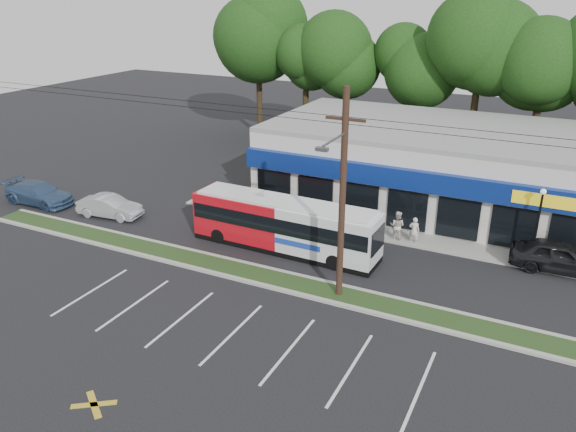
# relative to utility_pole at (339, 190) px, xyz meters

# --- Properties ---
(ground) EXTENTS (120.00, 120.00, 0.00)m
(ground) POSITION_rel_utility_pole_xyz_m (-2.83, -0.93, -5.41)
(ground) COLOR black
(ground) RESTS_ON ground
(grass_strip) EXTENTS (40.00, 1.60, 0.12)m
(grass_strip) POSITION_rel_utility_pole_xyz_m (-2.83, 0.07, -5.35)
(grass_strip) COLOR #1E3214
(grass_strip) RESTS_ON ground
(curb_south) EXTENTS (40.00, 0.25, 0.14)m
(curb_south) POSITION_rel_utility_pole_xyz_m (-2.83, -0.78, -5.34)
(curb_south) COLOR #9E9E93
(curb_south) RESTS_ON ground
(curb_north) EXTENTS (40.00, 0.25, 0.14)m
(curb_north) POSITION_rel_utility_pole_xyz_m (-2.83, 0.92, -5.34)
(curb_north) COLOR #9E9E93
(curb_north) RESTS_ON ground
(sidewalk) EXTENTS (32.00, 2.20, 0.10)m
(sidewalk) POSITION_rel_utility_pole_xyz_m (2.17, 8.07, -5.36)
(sidewalk) COLOR #9E9E93
(sidewalk) RESTS_ON ground
(strip_mall) EXTENTS (25.00, 12.55, 5.30)m
(strip_mall) POSITION_rel_utility_pole_xyz_m (2.67, 14.99, -2.76)
(strip_mall) COLOR beige
(strip_mall) RESTS_ON ground
(utility_pole) EXTENTS (50.00, 2.77, 10.00)m
(utility_pole) POSITION_rel_utility_pole_xyz_m (0.00, 0.00, 0.00)
(utility_pole) COLOR black
(utility_pole) RESTS_ON ground
(lamp_post) EXTENTS (0.30, 0.30, 4.25)m
(lamp_post) POSITION_rel_utility_pole_xyz_m (8.17, 7.87, -2.74)
(lamp_post) COLOR black
(lamp_post) RESTS_ON ground
(tree_line) EXTENTS (46.76, 6.76, 11.83)m
(tree_line) POSITION_rel_utility_pole_xyz_m (1.17, 25.07, 3.00)
(tree_line) COLOR black
(tree_line) RESTS_ON ground
(metrobus) EXTENTS (10.96, 2.54, 2.94)m
(metrobus) POSITION_rel_utility_pole_xyz_m (-4.51, 3.57, -3.86)
(metrobus) COLOR #B50D18
(metrobus) RESTS_ON ground
(car_dark) EXTENTS (4.98, 2.21, 1.67)m
(car_dark) POSITION_rel_utility_pole_xyz_m (9.51, 7.57, -4.58)
(car_dark) COLOR black
(car_dark) RESTS_ON ground
(car_silver) EXTENTS (4.40, 2.02, 1.40)m
(car_silver) POSITION_rel_utility_pole_xyz_m (-16.81, 2.91, -4.71)
(car_silver) COLOR #A5A6AC
(car_silver) RESTS_ON ground
(car_blue) EXTENTS (5.17, 2.13, 1.50)m
(car_blue) POSITION_rel_utility_pole_xyz_m (-22.83, 2.57, -4.67)
(car_blue) COLOR #324C70
(car_blue) RESTS_ON ground
(pedestrian_a) EXTENTS (0.63, 0.45, 1.62)m
(pedestrian_a) POSITION_rel_utility_pole_xyz_m (1.84, 7.57, -4.60)
(pedestrian_a) COLOR silver
(pedestrian_a) RESTS_ON ground
(pedestrian_b) EXTENTS (0.91, 0.73, 1.82)m
(pedestrian_b) POSITION_rel_utility_pole_xyz_m (0.82, 7.57, -4.50)
(pedestrian_b) COLOR beige
(pedestrian_b) RESTS_ON ground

